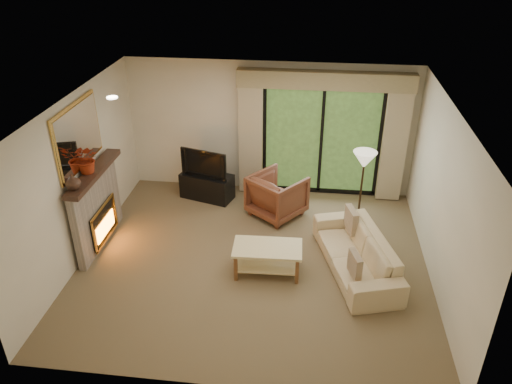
# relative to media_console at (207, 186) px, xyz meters

# --- Properties ---
(floor) EXTENTS (5.50, 5.50, 0.00)m
(floor) POSITION_rel_media_console_xyz_m (1.17, -1.95, -0.25)
(floor) COLOR brown
(floor) RESTS_ON ground
(ceiling) EXTENTS (5.50, 5.50, 0.00)m
(ceiling) POSITION_rel_media_console_xyz_m (1.17, -1.95, 2.35)
(ceiling) COLOR silver
(ceiling) RESTS_ON ground
(wall_back) EXTENTS (5.00, 0.00, 5.00)m
(wall_back) POSITION_rel_media_console_xyz_m (1.17, 0.55, 1.05)
(wall_back) COLOR beige
(wall_back) RESTS_ON ground
(wall_front) EXTENTS (5.00, 0.00, 5.00)m
(wall_front) POSITION_rel_media_console_xyz_m (1.17, -4.45, 1.05)
(wall_front) COLOR beige
(wall_front) RESTS_ON ground
(wall_left) EXTENTS (0.00, 5.00, 5.00)m
(wall_left) POSITION_rel_media_console_xyz_m (-1.58, -1.95, 1.05)
(wall_left) COLOR beige
(wall_left) RESTS_ON ground
(wall_right) EXTENTS (0.00, 5.00, 5.00)m
(wall_right) POSITION_rel_media_console_xyz_m (3.92, -1.95, 1.05)
(wall_right) COLOR beige
(wall_right) RESTS_ON ground
(fireplace) EXTENTS (0.24, 1.70, 1.37)m
(fireplace) POSITION_rel_media_console_xyz_m (-1.46, -1.75, 0.43)
(fireplace) COLOR gray
(fireplace) RESTS_ON floor
(mirror) EXTENTS (0.07, 1.45, 1.02)m
(mirror) POSITION_rel_media_console_xyz_m (-1.55, -1.75, 1.70)
(mirror) COLOR gold
(mirror) RESTS_ON wall_left
(sliding_door) EXTENTS (2.26, 0.10, 2.16)m
(sliding_door) POSITION_rel_media_console_xyz_m (2.17, 0.50, 0.85)
(sliding_door) COLOR black
(sliding_door) RESTS_ON floor
(curtain_left) EXTENTS (0.45, 0.18, 2.35)m
(curtain_left) POSITION_rel_media_console_xyz_m (0.82, 0.39, 0.95)
(curtain_left) COLOR tan
(curtain_left) RESTS_ON floor
(curtain_right) EXTENTS (0.45, 0.18, 2.35)m
(curtain_right) POSITION_rel_media_console_xyz_m (3.52, 0.39, 0.95)
(curtain_right) COLOR tan
(curtain_right) RESTS_ON floor
(cornice) EXTENTS (3.20, 0.24, 0.32)m
(cornice) POSITION_rel_media_console_xyz_m (2.17, 0.41, 2.07)
(cornice) COLOR #97865E
(cornice) RESTS_ON wall_back
(media_console) EXTENTS (1.09, 0.72, 0.50)m
(media_console) POSITION_rel_media_console_xyz_m (0.00, 0.00, 0.00)
(media_console) COLOR black
(media_console) RESTS_ON floor
(tv) EXTENTS (0.94, 0.38, 0.55)m
(tv) POSITION_rel_media_console_xyz_m (0.00, 0.00, 0.52)
(tv) COLOR black
(tv) RESTS_ON media_console
(armchair) EXTENTS (1.22, 1.22, 0.81)m
(armchair) POSITION_rel_media_console_xyz_m (1.41, -0.47, 0.15)
(armchair) COLOR brown
(armchair) RESTS_ON floor
(sofa) EXTENTS (1.37, 2.23, 0.61)m
(sofa) POSITION_rel_media_console_xyz_m (2.77, -1.97, 0.05)
(sofa) COLOR tan
(sofa) RESTS_ON floor
(pillow_near) EXTENTS (0.19, 0.38, 0.36)m
(pillow_near) POSITION_rel_media_console_xyz_m (2.70, -2.57, 0.26)
(pillow_near) COLOR brown
(pillow_near) RESTS_ON sofa
(pillow_far) EXTENTS (0.21, 0.42, 0.40)m
(pillow_far) POSITION_rel_media_console_xyz_m (2.70, -1.37, 0.27)
(pillow_far) COLOR brown
(pillow_far) RESTS_ON sofa
(coffee_table) EXTENTS (1.07, 0.61, 0.47)m
(coffee_table) POSITION_rel_media_console_xyz_m (1.41, -2.22, -0.01)
(coffee_table) COLOR beige
(coffee_table) RESTS_ON floor
(floor_lamp) EXTENTS (0.44, 0.44, 1.49)m
(floor_lamp) POSITION_rel_media_console_xyz_m (2.87, -0.77, 0.49)
(floor_lamp) COLOR beige
(floor_lamp) RESTS_ON floor
(vase) EXTENTS (0.30, 0.30, 0.24)m
(vase) POSITION_rel_media_console_xyz_m (-1.44, -2.37, 1.24)
(vase) COLOR #372219
(vase) RESTS_ON fireplace
(branches) EXTENTS (0.46, 0.41, 0.47)m
(branches) POSITION_rel_media_console_xyz_m (-1.44, -1.82, 1.35)
(branches) COLOR maroon
(branches) RESTS_ON fireplace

